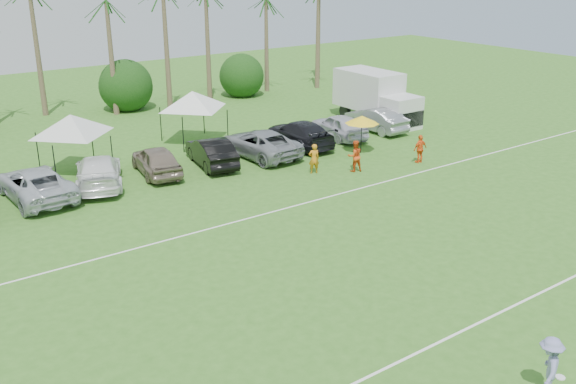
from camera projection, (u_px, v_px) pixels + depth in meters
field_lines at (292, 280)px, 23.95m from camera, size 80.00×12.10×0.01m
palm_tree_5 at (35, 2)px, 43.86m from camera, size 2.40×2.40×9.90m
palm_tree_8 at (203, 6)px, 51.28m from camera, size 2.40×2.40×8.90m
bush_tree_2 at (121, 85)px, 50.19m from camera, size 4.00×4.00×4.00m
bush_tree_3 at (231, 72)px, 55.66m from camera, size 4.00×4.00×4.00m
sideline_player_a at (314, 159)px, 35.34m from camera, size 0.71×0.59×1.68m
sideline_player_b at (355, 156)px, 35.66m from camera, size 1.02×0.89×1.77m
sideline_player_c at (420, 149)px, 37.15m from camera, size 0.99×0.43×1.66m
box_truck at (376, 96)px, 45.99m from camera, size 2.74×6.90×3.54m
canopy_tent_left at (70, 114)px, 34.60m from camera, size 4.76×4.76×3.86m
canopy_tent_right at (192, 91)px, 40.28m from camera, size 4.82×4.82×3.90m
market_umbrella at (362, 120)px, 38.55m from camera, size 2.08×2.08×2.32m
frisbee_player at (549, 367)px, 17.43m from camera, size 1.35×1.19×1.81m
parked_car_2 at (36, 184)px, 31.60m from camera, size 2.90×5.92×1.62m
parked_car_3 at (99, 171)px, 33.44m from camera, size 4.04×6.02×1.62m
parked_car_4 at (156, 160)px, 35.17m from camera, size 2.64×4.99×1.62m
parked_car_5 at (211, 152)px, 36.66m from camera, size 2.59×5.15×1.62m
parked_car_6 at (260, 143)px, 38.32m from camera, size 2.96×5.95×1.62m
parked_car_7 at (299, 134)px, 40.39m from camera, size 2.57×5.70×1.62m
parked_car_8 at (339, 126)px, 42.15m from camera, size 2.43×4.94×1.62m
parked_car_9 at (376, 119)px, 43.88m from camera, size 1.73×4.92×1.62m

